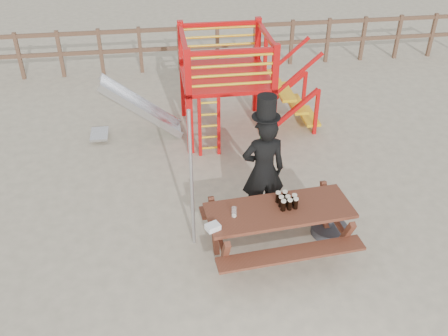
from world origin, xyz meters
The scene contains 10 objects.
ground centered at (0.00, 0.00, 0.00)m, with size 60.00×60.00×0.00m, color #BDB093.
back_fence centered at (0.00, 7.00, 0.74)m, with size 15.09×0.09×1.20m.
playground_fort centered at (0.12, 3.58, 1.07)m, with size 4.71×1.84×2.10m.
picnic_table centered at (0.40, -0.21, 0.50)m, with size 2.16×1.58×0.80m.
man_with_hat centered at (0.33, 0.59, 0.97)m, with size 0.68×0.45×2.16m.
metal_pole centered at (-0.79, 0.17, 1.12)m, with size 0.05×0.05×2.24m, color #B2B2B7.
parasol_base centered at (1.30, 0.08, 0.07)m, with size 0.57×0.57×0.24m.
paper_bag centered at (-0.59, -0.50, 0.84)m, with size 0.18×0.14×0.08m, color white.
stout_pints centered at (0.51, -0.15, 0.88)m, with size 0.28×0.28×0.17m.
empty_glasses centered at (-0.26, -0.27, 0.86)m, with size 0.07×0.07×0.15m.
Camera 1 is at (-1.18, -5.54, 5.12)m, focal length 40.00 mm.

